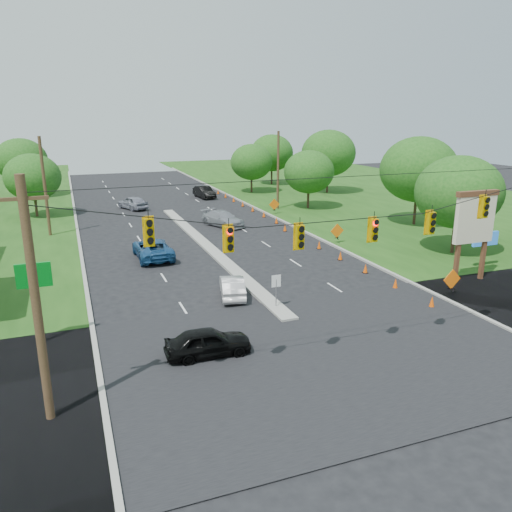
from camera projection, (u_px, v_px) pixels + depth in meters
name	position (u px, v px, depth m)	size (l,w,h in m)	color
ground	(326.00, 354.00, 23.41)	(160.00, 160.00, 0.00)	black
grass_right	(490.00, 223.00, 51.62)	(40.00, 160.00, 0.06)	#1E4714
cross_street	(326.00, 354.00, 23.41)	(160.00, 14.00, 0.02)	black
curb_left	(78.00, 234.00, 46.95)	(0.25, 110.00, 0.16)	gray
curb_right	(275.00, 218.00, 53.83)	(0.25, 110.00, 0.16)	gray
median	(207.00, 247.00, 42.30)	(1.00, 34.00, 0.18)	gray
median_sign	(276.00, 285.00, 28.41)	(0.55, 0.06, 2.05)	gray
signal_span	(340.00, 258.00, 21.13)	(25.60, 0.32, 9.00)	#422D1C
utility_pole_far_left	(45.00, 187.00, 44.89)	(0.28, 0.28, 9.00)	#422D1C
utility_pole_far_right	(278.00, 171.00, 57.91)	(0.28, 0.28, 9.00)	#422D1C
pylon_sign	(476.00, 222.00, 32.76)	(5.90, 2.30, 6.12)	#59331E
cone_0	(432.00, 302.00, 28.93)	(0.32, 0.32, 0.70)	#E94E07
cone_1	(395.00, 283.00, 32.08)	(0.32, 0.32, 0.70)	#E94E07
cone_2	(365.00, 268.00, 35.23)	(0.32, 0.32, 0.70)	#E94E07
cone_3	(340.00, 256.00, 38.38)	(0.32, 0.32, 0.70)	#E94E07
cone_4	(319.00, 245.00, 41.52)	(0.32, 0.32, 0.70)	#E94E07
cone_5	(301.00, 236.00, 44.67)	(0.32, 0.32, 0.70)	#E94E07
cone_6	(285.00, 228.00, 47.82)	(0.32, 0.32, 0.70)	#E94E07
cone_7	(276.00, 220.00, 51.17)	(0.32, 0.32, 0.70)	#E94E07
cone_8	(264.00, 214.00, 54.32)	(0.32, 0.32, 0.70)	#E94E07
cone_9	(253.00, 209.00, 57.46)	(0.32, 0.32, 0.70)	#E94E07
cone_10	(243.00, 204.00, 60.61)	(0.32, 0.32, 0.70)	#E94E07
cone_11	(234.00, 199.00, 63.76)	(0.32, 0.32, 0.70)	#E94E07
cone_12	(226.00, 195.00, 66.91)	(0.32, 0.32, 0.70)	#E94E07
cone_13	(218.00, 192.00, 70.05)	(0.32, 0.32, 0.70)	#E94E07
work_sign_0	(452.00, 280.00, 30.39)	(1.27, 0.58, 1.37)	black
work_sign_1	(337.00, 231.00, 42.98)	(1.27, 0.58, 1.37)	black
work_sign_2	(274.00, 205.00, 55.57)	(1.27, 0.58, 1.37)	black
tree_5	(32.00, 177.00, 53.42)	(5.88, 5.88, 6.86)	black
tree_6	(21.00, 160.00, 66.06)	(6.72, 6.72, 7.84)	black
tree_7	(459.00, 192.00, 38.98)	(6.72, 6.72, 7.84)	black
tree_8	(419.00, 169.00, 49.16)	(7.56, 7.56, 8.82)	black
tree_9	(309.00, 172.00, 58.25)	(5.88, 5.88, 6.86)	black
tree_10	(328.00, 153.00, 69.63)	(7.56, 7.56, 8.82)	black
tree_11	(272.00, 153.00, 78.33)	(6.72, 6.72, 7.84)	black
tree_12	(251.00, 162.00, 70.16)	(5.88, 5.88, 6.86)	black
black_sedan	(208.00, 342.00, 23.06)	(1.61, 4.00, 1.36)	black
white_sedan	(232.00, 286.00, 30.63)	(1.37, 3.94, 1.30)	silver
blue_pickup	(153.00, 249.00, 38.73)	(2.57, 5.58, 1.55)	navy
silver_car_far	(223.00, 219.00, 49.87)	(2.11, 5.18, 1.50)	gray
silver_car_oncoming	(133.00, 203.00, 58.78)	(1.85, 4.60, 1.57)	gray
dark_car_receding	(204.00, 192.00, 66.78)	(1.66, 4.76, 1.57)	black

